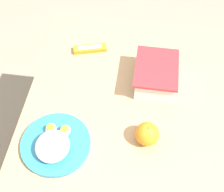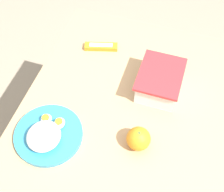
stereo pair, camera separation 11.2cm
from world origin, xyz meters
name	(u,v)px [view 2 (the right image)]	position (x,y,z in m)	size (l,w,h in m)	color
ground_plane	(121,184)	(0.00, 0.00, 0.00)	(10.00, 10.00, 0.00)	gray
table	(125,130)	(0.00, 0.00, 0.60)	(0.95, 0.76, 0.73)	tan
food_container	(159,82)	(-0.14, 0.08, 0.77)	(0.20, 0.16, 0.09)	white
orange_fruit	(138,139)	(0.11, 0.07, 0.77)	(0.08, 0.08, 0.08)	orange
rice_plate	(47,134)	(0.18, -0.22, 0.76)	(0.23, 0.23, 0.07)	teal
candy_bar	(101,47)	(-0.27, -0.19, 0.74)	(0.07, 0.14, 0.02)	orange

